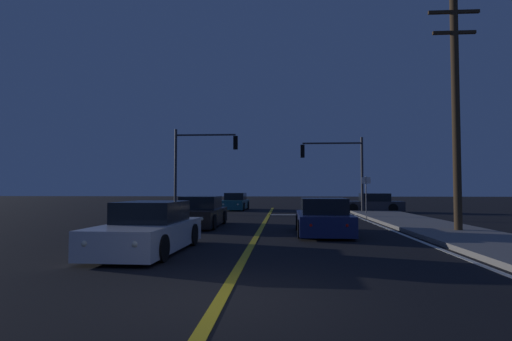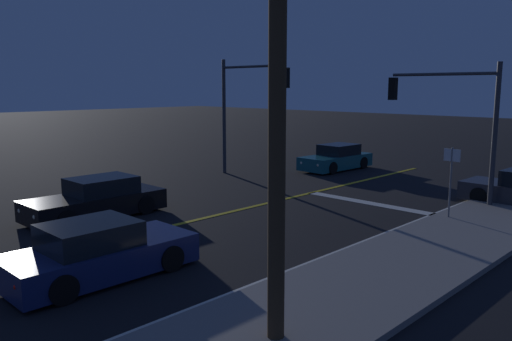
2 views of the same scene
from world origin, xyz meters
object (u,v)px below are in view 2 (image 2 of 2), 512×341
object	(u,v)px
traffic_signal_near_right	(451,109)
car_following_oncoming_black	(97,200)
traffic_signal_far_left	(246,98)
utility_pole_right	(277,63)
car_distant_tail_teal	(336,159)
car_side_waiting_navy	(99,253)
street_sign_corner	(451,172)

from	to	relation	value
traffic_signal_near_right	car_following_oncoming_black	bearing A→B (deg)	54.50
traffic_signal_far_left	utility_pole_right	world-z (taller)	utility_pole_right
car_distant_tail_teal	traffic_signal_far_left	size ratio (longest dim) A/B	0.77
car_following_oncoming_black	traffic_signal_far_left	world-z (taller)	traffic_signal_far_left
car_distant_tail_teal	traffic_signal_far_left	world-z (taller)	traffic_signal_far_left
car_side_waiting_navy	car_following_oncoming_black	world-z (taller)	same
car_distant_tail_teal	utility_pole_right	world-z (taller)	utility_pole_right
car_side_waiting_navy	utility_pole_right	bearing A→B (deg)	6.03
traffic_signal_near_right	utility_pole_right	bearing A→B (deg)	102.00
car_side_waiting_navy	traffic_signal_near_right	size ratio (longest dim) A/B	0.84
car_side_waiting_navy	traffic_signal_far_left	bearing A→B (deg)	121.57
car_following_oncoming_black	car_side_waiting_navy	bearing A→B (deg)	151.75
car_distant_tail_teal	street_sign_corner	size ratio (longest dim) A/B	1.80
car_side_waiting_navy	traffic_signal_far_left	xyz separation A→B (m)	(-7.23, 11.94, 3.26)
car_distant_tail_teal	street_sign_corner	bearing A→B (deg)	146.84
street_sign_corner	car_side_waiting_navy	bearing A→B (deg)	-109.12
car_distant_tail_teal	utility_pole_right	xyz separation A→B (m)	(10.35, -16.34, 4.16)
traffic_signal_near_right	street_sign_corner	xyz separation A→B (m)	(1.33, -2.80, -1.89)
car_distant_tail_teal	car_side_waiting_navy	bearing A→B (deg)	109.43
car_following_oncoming_black	street_sign_corner	size ratio (longest dim) A/B	1.90
car_side_waiting_navy	street_sign_corner	world-z (taller)	street_sign_corner
traffic_signal_far_left	street_sign_corner	world-z (taller)	traffic_signal_far_left
car_distant_tail_teal	traffic_signal_far_left	bearing A→B (deg)	70.45
car_following_oncoming_black	car_distant_tail_teal	distance (m)	14.04
car_following_oncoming_black	car_distant_tail_teal	world-z (taller)	same
car_side_waiting_navy	car_distant_tail_teal	world-z (taller)	same
car_side_waiting_navy	utility_pole_right	size ratio (longest dim) A/B	0.49
car_distant_tail_teal	utility_pole_right	bearing A→B (deg)	124.32
traffic_signal_near_right	traffic_signal_far_left	distance (m)	9.66
car_following_oncoming_black	utility_pole_right	size ratio (longest dim) A/B	0.52
traffic_signal_far_left	utility_pole_right	size ratio (longest dim) A/B	0.63
utility_pole_right	car_following_oncoming_black	bearing A→B (deg)	167.31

